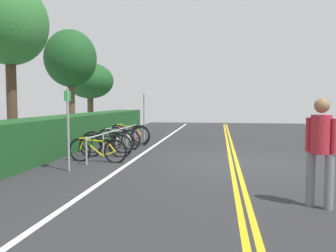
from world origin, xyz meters
TOP-DOWN VIEW (x-y plane):
  - ground_plane at (0.00, 0.00)m, footprint 35.64×11.70m
  - centre_line_yellow_inner at (0.00, -0.08)m, footprint 32.08×0.10m
  - centre_line_yellow_outer at (0.00, 0.08)m, footprint 32.08×0.10m
  - bike_lane_stripe_white at (0.00, 2.87)m, footprint 32.08×0.12m
  - bike_rack at (1.68, 3.92)m, footprint 5.59×0.05m
  - bicycle_0 at (-0.57, 3.80)m, footprint 0.46×1.77m
  - bicycle_1 at (0.32, 3.85)m, footprint 0.46×1.68m
  - bicycle_2 at (1.16, 4.06)m, footprint 0.46×1.79m
  - bicycle_3 at (2.13, 3.98)m, footprint 0.52×1.71m
  - bicycle_4 at (3.11, 3.89)m, footprint 0.46×1.72m
  - bicycle_5 at (3.95, 4.06)m, footprint 0.58×1.81m
  - pedestrian at (-4.15, -1.19)m, footprint 0.32×0.42m
  - sign_post_near at (-1.94, 4.04)m, footprint 0.36×0.06m
  - sign_post_far at (5.42, 3.75)m, footprint 0.36×0.09m
  - hedge_backdrop at (3.18, 5.75)m, footprint 14.54×1.33m
  - tree_mid at (0.80, 7.22)m, footprint 2.48×2.48m
  - tree_far_right at (4.33, 6.69)m, footprint 2.20×2.20m
  - tree_extra at (9.08, 7.64)m, footprint 2.64×2.64m

SIDE VIEW (x-z plane):
  - ground_plane at x=0.00m, z-range -0.05..0.00m
  - centre_line_yellow_inner at x=0.00m, z-range 0.00..0.00m
  - centre_line_yellow_outer at x=0.00m, z-range 0.00..0.00m
  - bike_lane_stripe_white at x=0.00m, z-range 0.00..0.00m
  - bicycle_0 at x=-0.57m, z-range -0.02..0.68m
  - bicycle_1 at x=0.32m, z-range -0.02..0.72m
  - bicycle_2 at x=1.16m, z-range -0.02..0.73m
  - bicycle_3 at x=2.13m, z-range -0.02..0.74m
  - bicycle_4 at x=3.11m, z-range -0.02..0.75m
  - bicycle_5 at x=3.95m, z-range -0.02..0.77m
  - bike_rack at x=1.68m, z-range 0.18..0.91m
  - hedge_backdrop at x=3.18m, z-range 0.00..1.19m
  - pedestrian at x=-4.15m, z-range 0.14..1.90m
  - sign_post_near at x=-1.94m, z-range 0.22..2.23m
  - sign_post_far at x=5.42m, z-range 0.22..2.25m
  - tree_extra at x=9.08m, z-range 0.90..4.74m
  - tree_far_right at x=4.33m, z-range 1.11..5.83m
  - tree_mid at x=0.80m, z-range 1.39..6.98m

